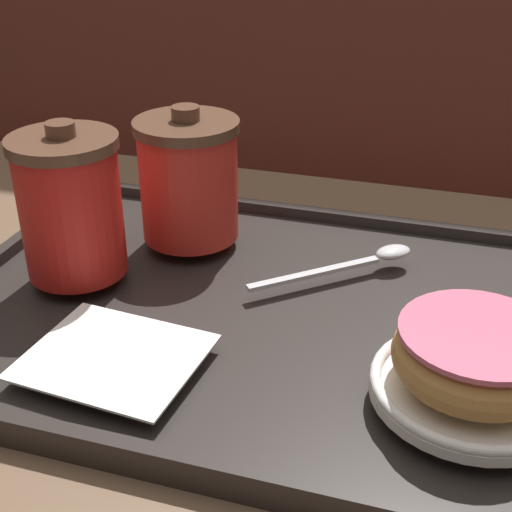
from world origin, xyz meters
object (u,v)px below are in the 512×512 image
Objects in this scene: coffee_cup_rear at (189,179)px; donut_chocolate_glazed at (476,355)px; coffee_cup_front at (71,205)px; spoon at (368,259)px.

coffee_cup_rear is 1.16× the size of donut_chocolate_glazed.
coffee_cup_front is at bearing -126.46° from coffee_cup_rear.
donut_chocolate_glazed reaches higher than spoon.
coffee_cup_rear is at bearing 136.65° from spoon.
coffee_cup_rear is at bearing 53.54° from coffee_cup_front.
coffee_cup_rear reaches higher than donut_chocolate_glazed.
donut_chocolate_glazed is at bearing -12.86° from coffee_cup_front.
coffee_cup_rear reaches higher than spoon.
donut_chocolate_glazed is (0.35, -0.08, -0.03)m from coffee_cup_front.
coffee_cup_front is 1.02× the size of spoon.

